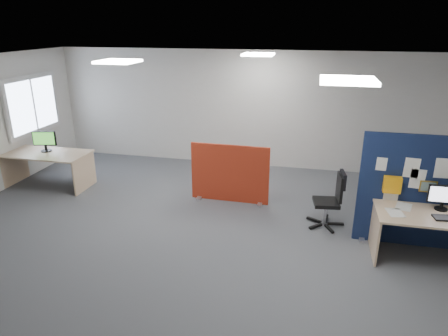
% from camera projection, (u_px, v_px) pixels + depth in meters
% --- Properties ---
extents(floor, '(9.00, 9.00, 0.00)m').
position_uv_depth(floor, '(202.00, 232.00, 6.61)').
color(floor, '#55585D').
rests_on(floor, ground).
extents(ceiling, '(9.00, 7.00, 0.02)m').
position_uv_depth(ceiling, '(198.00, 65.00, 5.68)').
color(ceiling, white).
rests_on(ceiling, wall_back).
extents(wall_back, '(9.00, 0.02, 2.70)m').
position_uv_depth(wall_back, '(242.00, 109.00, 9.35)').
color(wall_back, silver).
rests_on(wall_back, floor).
extents(wall_front, '(9.00, 0.02, 2.70)m').
position_uv_depth(wall_front, '(68.00, 299.00, 2.94)').
color(wall_front, silver).
rests_on(wall_front, floor).
extents(window, '(0.06, 1.70, 1.30)m').
position_uv_depth(window, '(33.00, 105.00, 8.84)').
color(window, white).
rests_on(window, wall_left).
extents(ceiling_lights, '(4.10, 4.10, 0.04)m').
position_uv_depth(ceiling_lights, '(231.00, 63.00, 6.23)').
color(ceiling_lights, white).
rests_on(ceiling_lights, ceiling).
extents(navy_divider, '(2.14, 0.30, 1.77)m').
position_uv_depth(navy_divider, '(432.00, 194.00, 5.91)').
color(navy_divider, '#0F1B3A').
rests_on(navy_divider, floor).
extents(main_desk, '(1.88, 0.83, 0.73)m').
position_uv_depth(main_desk, '(443.00, 225.00, 5.67)').
color(main_desk, '#DAB48C').
rests_on(main_desk, floor).
extents(monitor_main, '(0.43, 0.18, 0.38)m').
position_uv_depth(monitor_main, '(443.00, 196.00, 5.67)').
color(monitor_main, black).
rests_on(monitor_main, main_desk).
extents(red_divider, '(1.51, 0.30, 1.13)m').
position_uv_depth(red_divider, '(230.00, 174.00, 7.58)').
color(red_divider, '#A92915').
rests_on(red_divider, floor).
extents(second_desk, '(1.72, 0.86, 0.73)m').
position_uv_depth(second_desk, '(49.00, 160.00, 8.34)').
color(second_desk, '#DAB48C').
rests_on(second_desk, floor).
extents(monitor_second, '(0.47, 0.22, 0.43)m').
position_uv_depth(monitor_second, '(45.00, 140.00, 8.27)').
color(monitor_second, black).
rests_on(monitor_second, second_desk).
extents(office_chair, '(0.63, 0.63, 0.96)m').
position_uv_depth(office_chair, '(333.00, 196.00, 6.63)').
color(office_chair, black).
rests_on(office_chair, floor).
extents(desk_papers, '(1.40, 0.73, 0.00)m').
position_uv_depth(desk_papers, '(427.00, 215.00, 5.59)').
color(desk_papers, white).
rests_on(desk_papers, main_desk).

